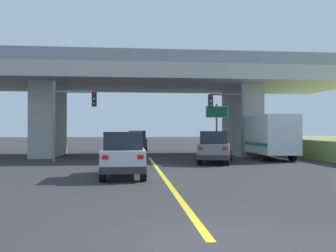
{
  "coord_description": "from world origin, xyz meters",
  "views": [
    {
      "loc": [
        -1.53,
        -7.0,
        2.11
      ],
      "look_at": [
        1.11,
        18.79,
        2.37
      ],
      "focal_mm": 40.68,
      "sensor_mm": 36.0,
      "label": 1
    }
  ],
  "objects_px": {
    "suv_lead": "(124,154)",
    "highway_sign": "(217,118)",
    "sedan_oncoming": "(137,141)",
    "suv_crossing": "(215,147)",
    "traffic_signal_nearside": "(231,112)",
    "traffic_signal_farside": "(69,111)",
    "box_truck": "(268,136)"
  },
  "relations": [
    {
      "from": "suv_crossing",
      "to": "suv_lead",
      "type": "bearing_deg",
      "value": -113.66
    },
    {
      "from": "suv_crossing",
      "to": "traffic_signal_nearside",
      "type": "relative_size",
      "value": 0.91
    },
    {
      "from": "traffic_signal_nearside",
      "to": "traffic_signal_farside",
      "type": "distance_m",
      "value": 11.08
    },
    {
      "from": "highway_sign",
      "to": "sedan_oncoming",
      "type": "bearing_deg",
      "value": 121.42
    },
    {
      "from": "sedan_oncoming",
      "to": "box_truck",
      "type": "bearing_deg",
      "value": -53.62
    },
    {
      "from": "sedan_oncoming",
      "to": "highway_sign",
      "type": "height_order",
      "value": "highway_sign"
    },
    {
      "from": "suv_lead",
      "to": "sedan_oncoming",
      "type": "bearing_deg",
      "value": 87.26
    },
    {
      "from": "box_truck",
      "to": "traffic_signal_nearside",
      "type": "height_order",
      "value": "traffic_signal_nearside"
    },
    {
      "from": "suv_lead",
      "to": "traffic_signal_nearside",
      "type": "bearing_deg",
      "value": 50.78
    },
    {
      "from": "suv_lead",
      "to": "highway_sign",
      "type": "distance_m",
      "value": 14.04
    },
    {
      "from": "suv_crossing",
      "to": "box_truck",
      "type": "bearing_deg",
      "value": 49.53
    },
    {
      "from": "suv_lead",
      "to": "box_truck",
      "type": "distance_m",
      "value": 13.87
    },
    {
      "from": "suv_crossing",
      "to": "highway_sign",
      "type": "xyz_separation_m",
      "value": [
        1.35,
        5.41,
        2.02
      ]
    },
    {
      "from": "box_truck",
      "to": "suv_lead",
      "type": "bearing_deg",
      "value": -137.26
    },
    {
      "from": "highway_sign",
      "to": "suv_lead",
      "type": "bearing_deg",
      "value": -120.45
    },
    {
      "from": "traffic_signal_nearside",
      "to": "highway_sign",
      "type": "bearing_deg",
      "value": 96.22
    },
    {
      "from": "traffic_signal_farside",
      "to": "traffic_signal_nearside",
      "type": "bearing_deg",
      "value": 3.5
    },
    {
      "from": "sedan_oncoming",
      "to": "suv_crossing",
      "type": "bearing_deg",
      "value": -73.04
    },
    {
      "from": "traffic_signal_farside",
      "to": "highway_sign",
      "type": "bearing_deg",
      "value": 18.69
    },
    {
      "from": "traffic_signal_nearside",
      "to": "traffic_signal_farside",
      "type": "bearing_deg",
      "value": -176.5
    },
    {
      "from": "suv_lead",
      "to": "suv_crossing",
      "type": "height_order",
      "value": "same"
    },
    {
      "from": "suv_lead",
      "to": "sedan_oncoming",
      "type": "xyz_separation_m",
      "value": [
        1.04,
        21.79,
        0.0
      ]
    },
    {
      "from": "box_truck",
      "to": "traffic_signal_farside",
      "type": "height_order",
      "value": "traffic_signal_farside"
    },
    {
      "from": "box_truck",
      "to": "sedan_oncoming",
      "type": "height_order",
      "value": "box_truck"
    },
    {
      "from": "suv_lead",
      "to": "box_truck",
      "type": "bearing_deg",
      "value": 42.74
    },
    {
      "from": "suv_crossing",
      "to": "box_truck",
      "type": "distance_m",
      "value": 5.34
    },
    {
      "from": "box_truck",
      "to": "traffic_signal_farside",
      "type": "bearing_deg",
      "value": -175.65
    },
    {
      "from": "sedan_oncoming",
      "to": "traffic_signal_farside",
      "type": "relative_size",
      "value": 0.88
    },
    {
      "from": "box_truck",
      "to": "sedan_oncoming",
      "type": "bearing_deg",
      "value": 126.38
    },
    {
      "from": "suv_lead",
      "to": "suv_crossing",
      "type": "bearing_deg",
      "value": 49.1
    },
    {
      "from": "suv_lead",
      "to": "traffic_signal_farside",
      "type": "distance_m",
      "value": 9.42
    },
    {
      "from": "traffic_signal_nearside",
      "to": "suv_crossing",
      "type": "bearing_deg",
      "value": -124.31
    }
  ]
}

